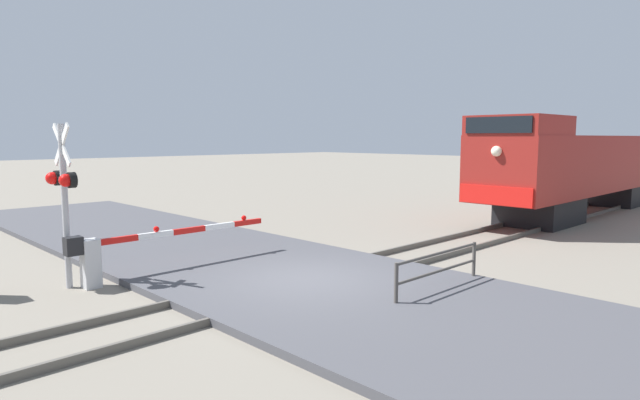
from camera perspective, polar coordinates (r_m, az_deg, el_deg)
name	(u,v)px	position (r m, az deg, el deg)	size (l,w,h in m)	color
ground_plane	(307,285)	(12.29, -1.43, -9.08)	(160.00, 160.00, 0.00)	gray
rail_track_left	(286,276)	(12.79, -3.65, -8.12)	(0.08, 80.00, 0.15)	#59544C
rail_track_right	(329,288)	(11.78, 0.97, -9.41)	(0.08, 80.00, 0.15)	#59544C
road_surface	(307,282)	(12.27, -1.44, -8.73)	(36.00, 6.11, 0.16)	#47474C
locomotive	(582,166)	(26.03, 26.19, 3.25)	(2.77, 16.29, 4.11)	black
crossing_signal	(63,188)	(12.94, -25.77, 1.13)	(1.18, 0.33, 3.66)	#ADADB2
crossing_gate	(118,251)	(13.20, -20.75, -5.08)	(0.36, 5.30, 1.21)	silver
guard_railing	(439,266)	(11.65, 12.57, -6.94)	(0.08, 3.00, 0.95)	#4C4742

